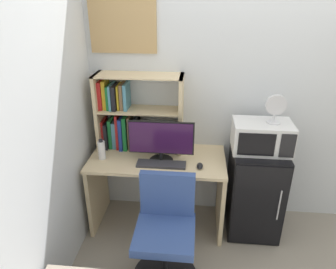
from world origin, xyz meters
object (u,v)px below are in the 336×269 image
object	(u,v)px
keyboard	(161,164)
mini_fridge	(254,190)
computer_mouse	(200,166)
water_bottle	(102,150)
monitor	(161,140)
wall_corkboard	(123,26)
desk_chair	(166,237)
microwave	(262,137)
hutch_bookshelf	(127,114)
desk_fan	(276,108)

from	to	relation	value
keyboard	mini_fridge	world-z (taller)	mini_fridge
keyboard	mini_fridge	bearing A→B (deg)	11.10
computer_mouse	water_bottle	bearing A→B (deg)	175.28
monitor	mini_fridge	distance (m)	1.02
wall_corkboard	keyboard	bearing A→B (deg)	-49.05
water_bottle	mini_fridge	bearing A→B (deg)	4.14
monitor	wall_corkboard	size ratio (longest dim) A/B	0.98
water_bottle	computer_mouse	bearing A→B (deg)	-4.72
desk_chair	keyboard	bearing A→B (deg)	100.44
computer_mouse	microwave	distance (m)	0.60
monitor	keyboard	xyz separation A→B (m)	(0.01, -0.07, -0.20)
hutch_bookshelf	desk_fan	size ratio (longest dim) A/B	3.16
microwave	desk_chair	bearing A→B (deg)	-139.90
desk_fan	wall_corkboard	distance (m)	1.47
desk_chair	computer_mouse	bearing A→B (deg)	62.33
keyboard	monitor	bearing A→B (deg)	97.07
microwave	desk_chair	distance (m)	1.17
desk_fan	desk_chair	xyz separation A→B (m)	(-0.85, -0.64, -0.87)
hutch_bookshelf	desk_chair	distance (m)	1.16
hutch_bookshelf	wall_corkboard	bearing A→B (deg)	98.72
water_bottle	desk_fan	xyz separation A→B (m)	(1.49, 0.10, 0.42)
desk_fan	desk_chair	bearing A→B (deg)	-142.83
hutch_bookshelf	wall_corkboard	size ratio (longest dim) A/B	1.35
computer_mouse	mini_fridge	distance (m)	0.65
desk_chair	wall_corkboard	distance (m)	1.80
microwave	hutch_bookshelf	bearing A→B (deg)	172.86
desk_chair	mini_fridge	bearing A→B (deg)	39.97
keyboard	microwave	xyz separation A→B (m)	(0.86, 0.17, 0.23)
monitor	computer_mouse	size ratio (longest dim) A/B	5.72
wall_corkboard	monitor	bearing A→B (deg)	-44.59
mini_fridge	desk_chair	world-z (taller)	desk_chair
microwave	desk_chair	size ratio (longest dim) A/B	0.57
monitor	mini_fridge	world-z (taller)	monitor
computer_mouse	mini_fridge	world-z (taller)	mini_fridge
water_bottle	desk_fan	distance (m)	1.55
water_bottle	desk_fan	size ratio (longest dim) A/B	0.76
keyboard	hutch_bookshelf	bearing A→B (deg)	137.89
desk_fan	wall_corkboard	xyz separation A→B (m)	(-1.31, 0.27, 0.61)
mini_fridge	wall_corkboard	distance (m)	1.91
keyboard	wall_corkboard	size ratio (longest dim) A/B	0.73
water_bottle	desk_chair	xyz separation A→B (m)	(0.64, -0.55, -0.45)
computer_mouse	microwave	xyz separation A→B (m)	(0.52, 0.18, 0.22)
keyboard	desk_fan	world-z (taller)	desk_fan
monitor	desk_fan	distance (m)	1.00
mini_fridge	water_bottle	bearing A→B (deg)	-175.86
desk_chair	wall_corkboard	world-z (taller)	wall_corkboard
monitor	desk_chair	distance (m)	0.80
microwave	wall_corkboard	bearing A→B (deg)	168.07
mini_fridge	microwave	xyz separation A→B (m)	(0.00, 0.00, 0.56)
keyboard	microwave	bearing A→B (deg)	11.29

